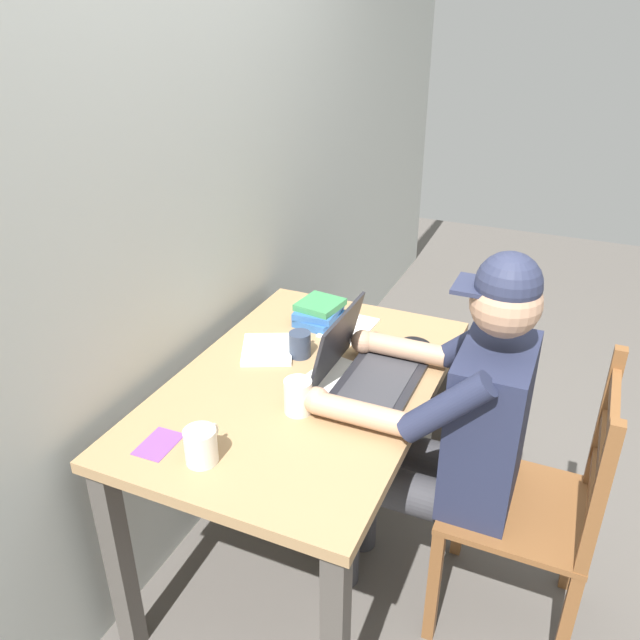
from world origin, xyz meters
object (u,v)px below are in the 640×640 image
at_px(coffee_mug_dark, 300,344).
at_px(landscape_photo_print, 159,444).
at_px(computer_mouse, 416,343).
at_px(book_stack_main, 319,312).
at_px(wooden_chair, 537,508).
at_px(coffee_mug_spare, 201,445).
at_px(desk, 304,408).
at_px(coffee_mug_white, 298,396).
at_px(seated_person, 451,424).
at_px(laptop, 362,367).

bearing_deg(coffee_mug_dark, landscape_photo_print, 166.02).
bearing_deg(computer_mouse, book_stack_main, 83.83).
bearing_deg(computer_mouse, wooden_chair, -122.85).
bearing_deg(coffee_mug_spare, desk, -9.77).
bearing_deg(coffee_mug_white, landscape_photo_print, 136.52).
distance_m(seated_person, landscape_photo_print, 0.85).
bearing_deg(book_stack_main, coffee_mug_dark, -170.47).
bearing_deg(desk, seated_person, -85.22).
distance_m(desk, landscape_photo_print, 0.51).
bearing_deg(seated_person, coffee_mug_dark, 79.46).
distance_m(coffee_mug_white, coffee_mug_dark, 0.32).
distance_m(seated_person, coffee_mug_white, 0.47).
bearing_deg(wooden_chair, laptop, 86.88).
bearing_deg(wooden_chair, seated_person, 90.00).
relative_size(wooden_chair, coffee_mug_white, 7.90).
relative_size(desk, landscape_photo_print, 9.28).
distance_m(coffee_mug_white, landscape_photo_print, 0.41).
bearing_deg(seated_person, laptop, 83.96).
distance_m(computer_mouse, coffee_mug_white, 0.55).
relative_size(desk, computer_mouse, 12.07).
bearing_deg(desk, computer_mouse, -36.70).
distance_m(coffee_mug_dark, landscape_photo_print, 0.61).
bearing_deg(laptop, coffee_mug_spare, 155.01).
bearing_deg(desk, landscape_photo_print, 153.34).
bearing_deg(desk, wooden_chair, -87.01).
bearing_deg(landscape_photo_print, laptop, -38.64).
height_order(wooden_chair, computer_mouse, wooden_chair).
bearing_deg(book_stack_main, coffee_mug_white, -162.18).
bearing_deg(book_stack_main, seated_person, -121.13).
bearing_deg(laptop, book_stack_main, 41.76).
bearing_deg(laptop, landscape_photo_print, 142.93).
bearing_deg(seated_person, computer_mouse, 33.02).
distance_m(laptop, coffee_mug_spare, 0.58).
bearing_deg(coffee_mug_spare, computer_mouse, -22.86).
bearing_deg(coffee_mug_dark, desk, -150.71).
bearing_deg(coffee_mug_spare, book_stack_main, 2.86).
height_order(coffee_mug_white, coffee_mug_spare, coffee_mug_white).
height_order(desk, computer_mouse, computer_mouse).
height_order(computer_mouse, coffee_mug_white, coffee_mug_white).
height_order(desk, wooden_chair, wooden_chair).
xyz_separation_m(wooden_chair, book_stack_main, (0.35, 0.87, 0.32)).
bearing_deg(coffee_mug_spare, wooden_chair, -59.01).
distance_m(computer_mouse, coffee_mug_dark, 0.40).
height_order(seated_person, wooden_chair, seated_person).
xyz_separation_m(seated_person, wooden_chair, (-0.00, -0.28, -0.23)).
height_order(coffee_mug_white, book_stack_main, coffee_mug_white).
distance_m(seated_person, computer_mouse, 0.38).
distance_m(seated_person, coffee_mug_dark, 0.56).
relative_size(coffee_mug_white, book_stack_main, 0.63).
xyz_separation_m(wooden_chair, landscape_photo_print, (-0.49, 0.97, 0.28)).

